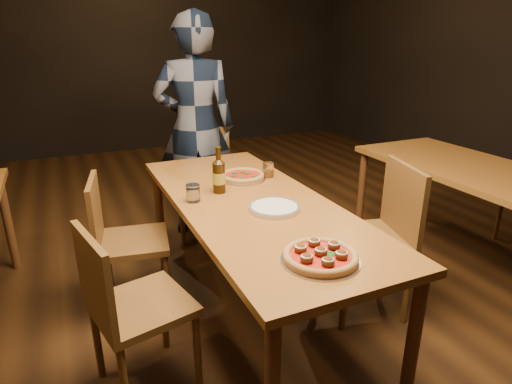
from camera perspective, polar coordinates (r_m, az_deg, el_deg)
name	(u,v)px	position (r m, az deg, el deg)	size (l,w,h in m)	color
ground	(253,314)	(2.75, -0.45, -15.94)	(9.00, 9.00, 0.00)	black
table_main	(252,213)	(2.41, -0.49, -2.79)	(0.80, 2.00, 0.75)	brown
table_right	(493,183)	(3.32, 29.01, 1.06)	(0.80, 2.00, 0.75)	brown
chair_main_nw	(142,305)	(2.11, -14.94, -14.30)	(0.42, 0.42, 0.89)	#5C2D18
chair_main_sw	(133,240)	(2.73, -16.10, -6.23)	(0.42, 0.42, 0.89)	#5C2D18
chair_main_e	(366,238)	(2.65, 14.50, -5.90)	(0.45, 0.45, 0.97)	#5C2D18
chair_end	(205,183)	(3.58, -6.86, 1.19)	(0.44, 0.44, 0.94)	#5C2D18
pizza_meatball	(320,256)	(1.78, 8.59, -8.41)	(0.33, 0.33, 0.06)	#B7B7BF
pizza_margherita	(243,176)	(2.75, -1.81, 2.14)	(0.30, 0.30, 0.04)	#B7B7BF
plate_stack	(274,208)	(2.26, 2.47, -2.15)	(0.26, 0.26, 0.03)	white
beer_bottle	(219,177)	(2.50, -4.96, 2.04)	(0.08, 0.08, 0.27)	black
water_glass	(193,193)	(2.39, -8.40, -0.13)	(0.08, 0.08, 0.10)	white
amber_glass	(268,170)	(2.79, 1.62, 2.96)	(0.07, 0.07, 0.09)	#A35512
diner	(195,128)	(3.59, -8.08, 8.45)	(0.66, 0.43, 1.81)	black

